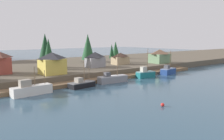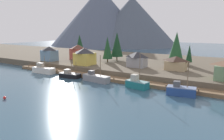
% 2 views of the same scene
% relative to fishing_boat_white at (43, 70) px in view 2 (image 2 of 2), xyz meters
% --- Properties ---
extents(ground_plane, '(400.00, 400.00, 1.00)m').
position_rel_fishing_boat_white_xyz_m(ground_plane, '(25.03, 21.78, -1.76)').
color(ground_plane, '#335166').
extents(dock, '(80.00, 4.00, 1.60)m').
position_rel_fishing_boat_white_xyz_m(dock, '(25.03, 3.77, -0.76)').
color(dock, brown).
rests_on(dock, ground_plane).
extents(shoreline_bank, '(400.00, 56.00, 2.50)m').
position_rel_fishing_boat_white_xyz_m(shoreline_bank, '(25.03, 33.78, -0.01)').
color(shoreline_bank, brown).
rests_on(shoreline_bank, ground_plane).
extents(mountain_west_peak, '(101.27, 101.27, 58.01)m').
position_rel_fishing_boat_white_xyz_m(mountain_west_peak, '(-68.08, 132.65, 27.75)').
color(mountain_west_peak, '#4C566B').
rests_on(mountain_west_peak, ground_plane).
extents(mountain_central_peak, '(88.46, 88.46, 47.06)m').
position_rel_fishing_boat_white_xyz_m(mountain_central_peak, '(-35.82, 140.19, 22.27)').
color(mountain_central_peak, '#475160').
rests_on(mountain_central_peak, ground_plane).
extents(fishing_boat_white, '(9.27, 3.27, 6.51)m').
position_rel_fishing_boat_white_xyz_m(fishing_boat_white, '(0.00, 0.00, 0.00)').
color(fishing_boat_white, silver).
rests_on(fishing_boat_white, ground_plane).
extents(fishing_boat_black, '(7.35, 3.70, 6.43)m').
position_rel_fishing_boat_white_xyz_m(fishing_boat_black, '(13.17, -0.24, -0.34)').
color(fishing_boat_black, black).
rests_on(fishing_boat_black, ground_plane).
extents(fishing_boat_grey, '(9.29, 3.35, 8.39)m').
position_rel_fishing_boat_white_xyz_m(fishing_boat_grey, '(23.81, -0.02, -0.15)').
color(fishing_boat_grey, gray).
rests_on(fishing_boat_grey, ground_plane).
extents(fishing_boat_teal, '(6.54, 3.58, 9.42)m').
position_rel_fishing_boat_white_xyz_m(fishing_boat_teal, '(37.67, -0.14, 0.01)').
color(fishing_boat_teal, '#196B70').
rests_on(fishing_boat_teal, ground_plane).
extents(fishing_boat_blue, '(7.03, 3.78, 8.43)m').
position_rel_fishing_boat_white_xyz_m(fishing_boat_blue, '(49.43, -0.28, -0.04)').
color(fishing_boat_blue, navy).
rests_on(fishing_boat_blue, ground_plane).
extents(house_yellow, '(6.81, 6.47, 6.36)m').
position_rel_fishing_boat_white_xyz_m(house_yellow, '(10.27, 11.23, 4.49)').
color(house_yellow, gold).
rests_on(house_yellow, shoreline_bank).
extents(house_blue, '(6.47, 5.00, 6.09)m').
position_rel_fishing_boat_white_xyz_m(house_blue, '(-9.33, 11.39, 4.35)').
color(house_blue, '#6689A8').
rests_on(house_blue, shoreline_bank).
extents(house_tan, '(6.88, 4.30, 4.64)m').
position_rel_fishing_boat_white_xyz_m(house_tan, '(42.71, 18.39, 3.62)').
color(house_tan, tan).
rests_on(house_tan, shoreline_bank).
extents(house_grey, '(6.70, 4.56, 5.53)m').
position_rel_fishing_boat_white_xyz_m(house_grey, '(29.39, 16.93, 4.07)').
color(house_grey, gray).
rests_on(house_grey, shoreline_bank).
extents(house_red, '(5.60, 5.86, 6.61)m').
position_rel_fishing_boat_white_xyz_m(house_red, '(-1.61, 20.98, 4.61)').
color(house_red, '#9E4238').
rests_on(house_red, shoreline_bank).
extents(conifer_near_right, '(2.35, 2.35, 8.03)m').
position_rel_fishing_boat_white_xyz_m(conifer_near_right, '(44.94, 26.70, 6.11)').
color(conifer_near_right, '#4C3823').
rests_on(conifer_near_right, shoreline_bank).
extents(conifer_mid_left, '(4.00, 4.00, 10.39)m').
position_rel_fishing_boat_white_xyz_m(conifer_mid_left, '(13.81, 21.54, 7.12)').
color(conifer_mid_left, '#4C3823').
rests_on(conifer_mid_left, shoreline_bank).
extents(conifer_mid_right, '(5.19, 5.19, 12.12)m').
position_rel_fishing_boat_white_xyz_m(conifer_mid_right, '(14.99, 27.09, 8.20)').
color(conifer_mid_right, '#4C3823').
rests_on(conifer_mid_right, shoreline_bank).
extents(conifer_back_left, '(5.81, 5.81, 12.33)m').
position_rel_fishing_boat_white_xyz_m(conifer_back_left, '(37.98, 34.97, 7.92)').
color(conifer_back_left, '#4C3823').
rests_on(conifer_back_left, shoreline_bank).
extents(conifer_back_right, '(4.86, 4.86, 10.79)m').
position_rel_fishing_boat_white_xyz_m(conifer_back_right, '(-8.99, 30.81, 7.26)').
color(conifer_back_right, '#4C3823').
rests_on(conifer_back_right, shoreline_bank).
extents(channel_buoy, '(0.70, 0.70, 0.70)m').
position_rel_fishing_boat_white_xyz_m(channel_buoy, '(16.19, -24.67, -0.91)').
color(channel_buoy, red).
rests_on(channel_buoy, ground_plane).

